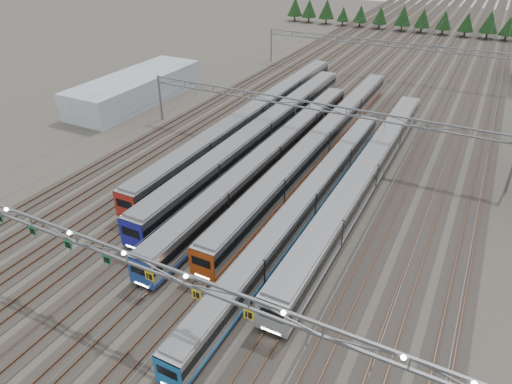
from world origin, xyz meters
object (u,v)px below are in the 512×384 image
at_px(train_e, 306,203).
at_px(gantry_far, 384,48).
at_px(train_f, 365,175).
at_px(train_d, 320,141).
at_px(train_c, 271,156).
at_px(train_a, 254,116).
at_px(train_b, 262,133).
at_px(gantry_mid, 309,111).
at_px(west_shed, 136,88).
at_px(gantry_near, 126,260).

xyz_separation_m(train_e, gantry_far, (-6.75, 62.40, 4.49)).
bearing_deg(train_e, train_f, 64.55).
xyz_separation_m(train_d, gantry_far, (-2.25, 45.52, 4.25)).
distance_m(train_d, train_f, 11.67).
distance_m(train_c, gantry_far, 53.57).
relative_size(train_c, train_f, 1.00).
bearing_deg(train_a, gantry_far, 74.73).
bearing_deg(gantry_far, train_e, -83.83).
xyz_separation_m(train_b, train_d, (9.00, 1.74, -0.18)).
bearing_deg(gantry_mid, train_c, -105.07).
relative_size(train_d, west_shed, 2.18).
relative_size(train_f, west_shed, 1.89).
xyz_separation_m(train_e, west_shed, (-45.15, 23.10, 0.64)).
distance_m(gantry_near, west_shed, 59.92).
bearing_deg(gantry_far, west_shed, -134.33).
bearing_deg(gantry_far, train_c, -92.41).
bearing_deg(train_d, west_shed, 171.31).
height_order(gantry_far, west_shed, gantry_far).
distance_m(train_b, gantry_mid, 8.20).
relative_size(train_f, gantry_near, 1.01).
xyz_separation_m(train_e, gantry_mid, (-6.75, 17.40, 4.49)).
bearing_deg(train_a, train_c, -53.49).
distance_m(train_c, gantry_near, 32.23).
bearing_deg(west_shed, train_c, -21.23).
bearing_deg(train_d, train_c, -119.87).
xyz_separation_m(train_a, gantry_near, (11.20, -43.92, 4.83)).
height_order(train_b, gantry_far, gantry_far).
bearing_deg(train_f, gantry_near, -109.35).
xyz_separation_m(gantry_mid, west_shed, (-38.40, 5.69, -3.85)).
bearing_deg(train_f, gantry_far, 102.00).
distance_m(train_e, gantry_mid, 19.20).
bearing_deg(train_c, train_a, 126.51).
bearing_deg(gantry_near, gantry_mid, 89.93).
bearing_deg(train_f, gantry_mid, 144.76).
distance_m(train_d, train_e, 17.48).
distance_m(train_e, gantry_near, 24.27).
xyz_separation_m(gantry_near, gantry_far, (0.05, 85.12, -0.70)).
bearing_deg(west_shed, train_a, -3.97).
relative_size(train_a, gantry_mid, 1.15).
bearing_deg(train_c, gantry_near, -86.03).
xyz_separation_m(train_d, west_shed, (-40.65, 6.21, 0.40)).
relative_size(train_e, gantry_near, 0.96).
relative_size(train_d, train_e, 1.20).
distance_m(train_b, train_d, 9.17).
distance_m(train_c, west_shed, 38.79).
xyz_separation_m(train_a, train_d, (13.50, -4.32, -0.12)).
distance_m(train_b, west_shed, 32.64).
xyz_separation_m(train_c, train_d, (4.50, 7.84, 0.04)).
distance_m(train_b, train_c, 7.58).
relative_size(train_a, west_shed, 2.16).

